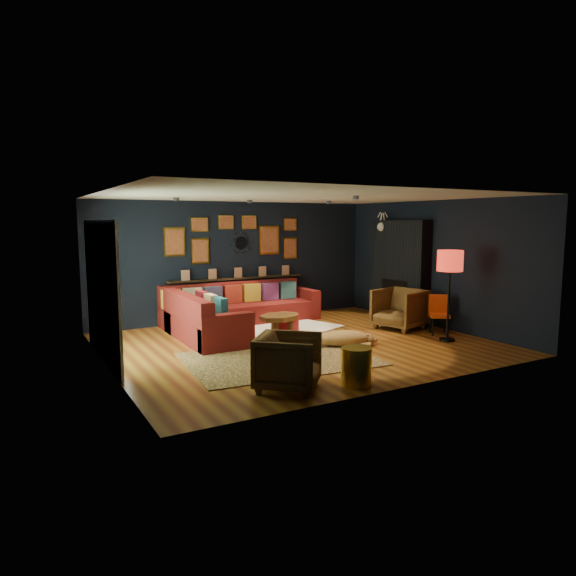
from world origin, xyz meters
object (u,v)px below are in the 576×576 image
pouf (285,323)px  armchair_right (400,307)px  orange_chair (439,311)px  sectional (228,313)px  coffee_table (280,319)px  armchair_left (288,359)px  gold_stool (356,366)px  floor_lamp (450,265)px  dog (344,335)px

pouf → armchair_right: 2.38m
armchair_right → orange_chair: size_ratio=1.18×
sectional → coffee_table: (0.51, -1.27, 0.05)m
coffee_table → armchair_left: bearing=-116.1°
sectional → armchair_left: 3.93m
coffee_table → sectional: bearing=111.7°
sectional → gold_stool: bearing=-88.4°
pouf → floor_lamp: 3.26m
coffee_table → floor_lamp: size_ratio=0.60×
armchair_right → dog: bearing=-84.8°
gold_stool → floor_lamp: size_ratio=0.31×
armchair_left → armchair_right: bearing=-18.9°
coffee_table → floor_lamp: floor_lamp is taller
pouf → dog: size_ratio=0.45×
floor_lamp → dog: (-1.92, 0.55, -1.19)m
armchair_right → gold_stool: size_ratio=1.76×
sectional → gold_stool: sectional is taller
sectional → dog: (1.20, -2.35, -0.12)m
floor_lamp → dog: bearing=163.9°
coffee_table → pouf: (0.31, 0.36, -0.16)m
coffee_table → orange_chair: orange_chair is taller
gold_stool → dog: gold_stool is taller
sectional → pouf: (0.81, -0.92, -0.11)m
coffee_table → armchair_right: bearing=-8.7°
coffee_table → armchair_left: 2.88m
armchair_right → dog: 2.00m
coffee_table → armchair_right: armchair_right is taller
armchair_left → gold_stool: armchair_left is taller
coffee_table → dog: size_ratio=0.83×
sectional → armchair_right: bearing=-28.5°
pouf → armchair_right: (2.25, -0.75, 0.24)m
floor_lamp → dog: size_ratio=1.38×
sectional → floor_lamp: size_ratio=2.05×
coffee_table → dog: (0.69, -1.08, -0.16)m
sectional → orange_chair: (3.40, -2.40, 0.12)m
sectional → pouf: bearing=-48.5°
dog → floor_lamp: bearing=7.7°
sectional → dog: bearing=-63.0°
sectional → floor_lamp: 4.39m
armchair_right → armchair_left: bearing=-75.2°
pouf → armchair_right: armchair_right is taller
armchair_left → dog: bearing=-11.1°
sectional → orange_chair: bearing=-35.3°
armchair_left → dog: (1.96, 1.51, -0.19)m
coffee_table → pouf: coffee_table is taller
coffee_table → gold_stool: bearing=-97.7°
coffee_table → armchair_left: armchair_left is taller
coffee_table → floor_lamp: bearing=-32.1°
gold_stool → dog: bearing=59.1°
armchair_left → orange_chair: (4.16, 1.46, 0.04)m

